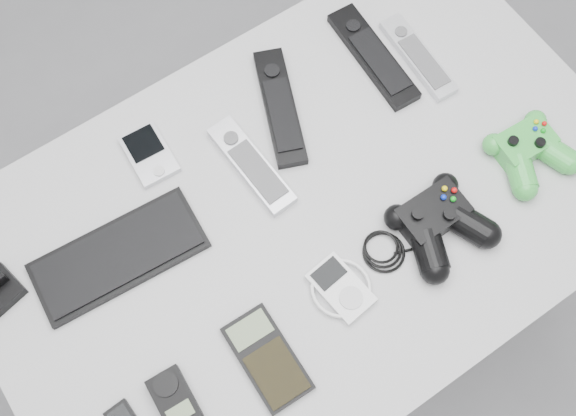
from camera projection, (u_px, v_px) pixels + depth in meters
floor at (262, 297)px, 1.89m from camera, size 3.50×3.50×0.00m
desk at (307, 222)px, 1.23m from camera, size 1.15×0.74×0.77m
pda_keyboard at (119, 255)px, 1.13m from camera, size 0.30×0.14×0.02m
pda at (149, 154)px, 1.20m from camera, size 0.08×0.11×0.02m
remote_silver_a at (251, 165)px, 1.19m from camera, size 0.06×0.21×0.02m
remote_black_a at (280, 106)px, 1.23m from camera, size 0.14×0.24×0.02m
remote_black_b at (373, 56)px, 1.27m from camera, size 0.07×0.24×0.02m
remote_silver_b at (418, 57)px, 1.27m from camera, size 0.06×0.20×0.02m
calculator at (267, 358)px, 1.07m from camera, size 0.08×0.16×0.02m
mp3_player at (341, 288)px, 1.11m from camera, size 0.11×0.12×0.02m
controller_black at (438, 221)px, 1.13m from camera, size 0.27×0.17×0.05m
controller_green at (529, 149)px, 1.18m from camera, size 0.15×0.16×0.05m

